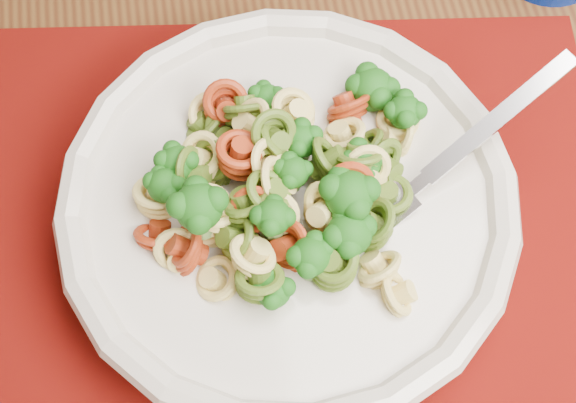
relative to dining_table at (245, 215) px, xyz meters
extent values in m
cube|color=#533417|center=(0.00, 0.00, 0.06)|extent=(1.57, 1.06, 0.04)
cube|color=#590C03|center=(0.01, -0.06, 0.08)|extent=(0.48, 0.39, 0.00)
cylinder|color=silver|center=(0.03, -0.05, 0.09)|extent=(0.12, 0.12, 0.01)
cylinder|color=silver|center=(0.03, -0.05, 0.11)|extent=(0.26, 0.26, 0.03)
torus|color=silver|center=(0.03, -0.05, 0.13)|extent=(0.28, 0.28, 0.02)
camera|label=1|loc=(0.01, -0.25, 0.56)|focal=50.00mm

